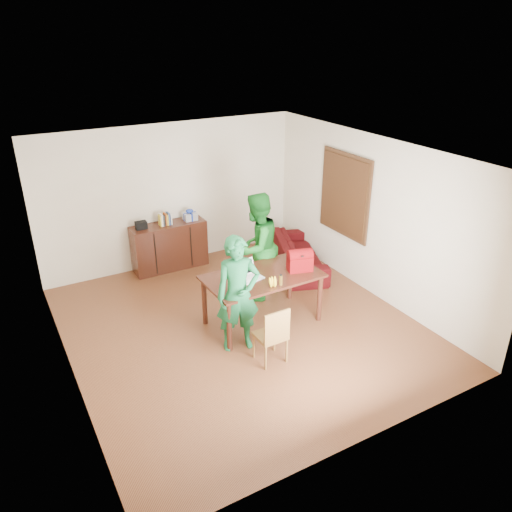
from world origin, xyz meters
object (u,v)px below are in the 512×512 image
laptop (251,276)px  bottle (281,280)px  table (262,281)px  sofa (298,253)px  person_far (257,247)px  chair (271,345)px  person_near (238,294)px  red_bag (300,262)px

laptop → bottle: laptop is taller
table → sofa: bearing=39.6°
person_far → chair: bearing=43.0°
table → person_near: person_near is taller
chair → table: bearing=65.8°
chair → person_far: person_far is taller
person_near → red_bag: size_ratio=4.61×
table → sofa: (1.59, 1.36, -0.43)m
laptop → bottle: size_ratio=2.25×
person_far → laptop: bearing=31.5°
table → sofa: table is taller
bottle → chair: bearing=-132.1°
bottle → red_bag: bearing=27.3°
red_bag → laptop: bearing=-172.3°
red_bag → person_near: bearing=-151.3°
person_near → person_far: size_ratio=0.93×
person_near → red_bag: bearing=25.3°
red_bag → sofa: (1.00, 1.49, -0.68)m
laptop → bottle: (0.29, -0.38, 0.04)m
table → person_far: (0.33, 0.76, 0.21)m
bottle → sofa: bearing=49.3°
person_near → person_far: (0.96, 1.16, 0.06)m
chair → person_near: person_near is taller
chair → laptop: bearing=77.4°
table → person_far: person_far is taller
person_near → laptop: bearing=55.6°
chair → bottle: size_ratio=5.05×
table → person_far: size_ratio=0.96×
person_near → bottle: person_near is taller
bottle → red_bag: (0.51, 0.26, 0.05)m
table → red_bag: (0.59, -0.13, 0.24)m
table → red_bag: size_ratio=4.73×
person_near → sofa: person_near is taller
table → laptop: 0.26m
sofa → chair: bearing=160.1°
person_near → person_far: bearing=63.2°
person_near → sofa: (2.22, 1.76, -0.58)m
table → laptop: bearing=-177.8°
person_far → sofa: bearing=-177.8°
table → person_near: size_ratio=1.03×
laptop → sofa: bearing=29.0°
person_near → bottle: 0.71m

